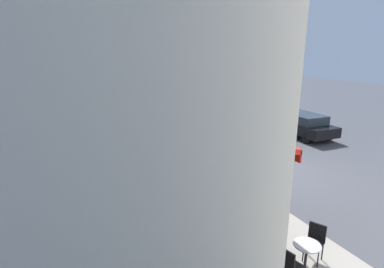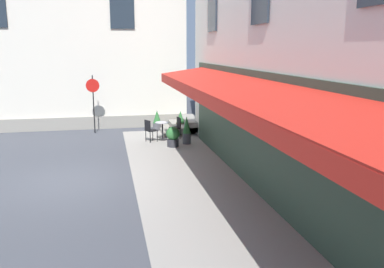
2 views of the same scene
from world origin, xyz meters
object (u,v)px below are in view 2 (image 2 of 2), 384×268
Objects in this scene: potted_plant_mid_terrace at (173,136)px; potted_plant_under_sign at (180,122)px; cafe_table_mid_terrace at (163,128)px; cafe_chair_black_back_row at (177,126)px; potted_plant_by_steps at (157,121)px; no_parking_sign at (93,94)px; potted_plant_entrance_left at (187,130)px; cafe_chair_black_facing_street at (150,129)px.

potted_plant_under_sign reaches higher than potted_plant_mid_terrace.
potted_plant_mid_terrace reaches higher than cafe_table_mid_terrace.
potted_plant_under_sign is at bearing -16.54° from cafe_chair_black_back_row.
potted_plant_by_steps is (2.06, -0.03, -0.03)m from cafe_table_mid_terrace.
no_parking_sign is 4.71m from potted_plant_mid_terrace.
no_parking_sign is 2.30× the size of potted_plant_entrance_left.
cafe_chair_black_back_row is at bearing -118.85° from no_parking_sign.
potted_plant_entrance_left is (-1.05, -0.23, 0.00)m from cafe_chair_black_back_row.
potted_plant_entrance_left is at bearing -137.36° from cafe_table_mid_terrace.
cafe_table_mid_terrace is 1.31m from potted_plant_mid_terrace.
cafe_table_mid_terrace is at bearing 10.18° from potted_plant_mid_terrace.
potted_plant_entrance_left is at bearing -164.53° from potted_plant_by_steps.
potted_plant_mid_terrace is at bearing -176.48° from potted_plant_by_steps.
cafe_chair_black_back_row is at bearing 163.46° from potted_plant_under_sign.
no_parking_sign is at bearing 44.47° from cafe_chair_black_facing_street.
potted_plant_entrance_left is (-2.44, 0.18, 0.08)m from potted_plant_under_sign.
potted_plant_entrance_left is (-2.98, -0.83, 0.09)m from potted_plant_by_steps.
no_parking_sign is (2.02, 2.82, 1.30)m from cafe_table_mid_terrace.
potted_plant_by_steps is 1.14m from potted_plant_under_sign.
cafe_chair_black_facing_street is at bearing 165.78° from potted_plant_by_steps.
potted_plant_mid_terrace is 0.82× the size of potted_plant_under_sign.
potted_plant_by_steps is (2.34, -0.59, -0.08)m from cafe_chair_black_facing_street.
cafe_chair_black_facing_street is at bearing 38.38° from potted_plant_mid_terrace.
potted_plant_mid_terrace is at bearing -141.62° from cafe_chair_black_facing_street.
no_parking_sign is at bearing 61.15° from cafe_chair_black_back_row.
cafe_chair_black_facing_street is 0.96× the size of potted_plant_by_steps.
cafe_chair_black_back_row is 4.12m from no_parking_sign.
potted_plant_mid_terrace is (-3.30, -3.05, -1.38)m from no_parking_sign.
potted_plant_mid_terrace is 0.83× the size of potted_plant_by_steps.
no_parking_sign reaches higher than potted_plant_under_sign.
potted_plant_entrance_left reaches higher than cafe_chair_black_facing_street.
potted_plant_under_sign is 0.85× the size of potted_plant_entrance_left.
cafe_table_mid_terrace is 0.66× the size of potted_plant_entrance_left.
no_parking_sign reaches higher than cafe_chair_black_facing_street.
cafe_table_mid_terrace is 3.70m from no_parking_sign.
cafe_chair_black_facing_street is at bearing 138.30° from potted_plant_under_sign.
cafe_chair_black_facing_street is 1.16× the size of potted_plant_mid_terrace.
potted_plant_by_steps reaches higher than cafe_chair_black_facing_street.
cafe_chair_black_facing_street is 2.41m from potted_plant_by_steps.
no_parking_sign is 4.11m from potted_plant_under_sign.
potted_plant_under_sign is at bearing -15.99° from potted_plant_mid_terrace.
cafe_table_mid_terrace is 0.82× the size of cafe_chair_black_back_row.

